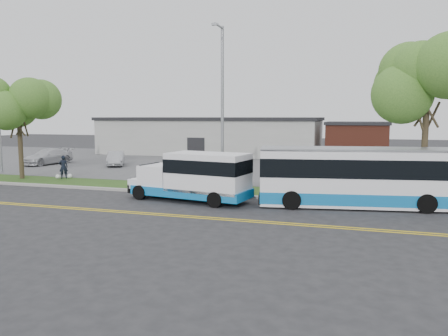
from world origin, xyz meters
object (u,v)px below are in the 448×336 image
(tree_east, at_px, (428,82))
(parked_car_a, at_px, (116,158))
(parked_car_b, at_px, (48,157))
(pedestrian, at_px, (63,167))
(tree_west, at_px, (18,107))
(shuttle_bus, at_px, (197,175))
(streetlight_near, at_px, (222,103))
(transit_bus, at_px, (367,177))

(tree_east, bearing_deg, parked_car_a, 158.83)
(parked_car_b, bearing_deg, pedestrian, -33.81)
(tree_east, relative_size, tree_west, 1.21)
(parked_car_b, bearing_deg, shuttle_bus, -20.58)
(tree_east, bearing_deg, parked_car_b, 164.62)
(shuttle_bus, xyz_separation_m, parked_car_b, (-19.09, 11.90, -0.57))
(streetlight_near, xyz_separation_m, shuttle_bus, (-0.36, -3.26, -3.86))
(pedestrian, bearing_deg, streetlight_near, 135.89)
(tree_east, distance_m, streetlight_near, 11.05)
(pedestrian, distance_m, parked_car_b, 10.40)
(tree_east, relative_size, streetlight_near, 0.88)
(tree_east, height_order, tree_west, tree_east)
(shuttle_bus, xyz_separation_m, parked_car_a, (-12.55, 12.79, -0.64))
(tree_east, distance_m, shuttle_bus, 12.84)
(pedestrian, bearing_deg, transit_bus, 132.37)
(tree_west, xyz_separation_m, parked_car_a, (2.09, 9.06, -4.39))
(tree_west, height_order, shuttle_bus, tree_west)
(tree_west, relative_size, parked_car_b, 1.42)
(tree_west, bearing_deg, pedestrian, 15.53)
(streetlight_near, distance_m, shuttle_bus, 5.06)
(streetlight_near, bearing_deg, parked_car_b, 156.03)
(tree_west, relative_size, transit_bus, 0.64)
(shuttle_bus, bearing_deg, pedestrian, 168.45)
(shuttle_bus, bearing_deg, parked_car_a, 143.96)
(parked_car_a, xyz_separation_m, parked_car_b, (-6.54, -0.88, 0.07))
(shuttle_bus, height_order, parked_car_a, shuttle_bus)
(tree_west, distance_m, streetlight_near, 15.01)
(tree_east, distance_m, transit_bus, 6.00)
(pedestrian, bearing_deg, shuttle_bus, 120.82)
(shuttle_bus, height_order, parked_car_b, shuttle_bus)
(tree_west, distance_m, shuttle_bus, 15.56)
(tree_west, height_order, parked_car_a, tree_west)
(streetlight_near, bearing_deg, parked_car_a, 143.56)
(transit_bus, distance_m, pedestrian, 20.59)
(streetlight_near, bearing_deg, tree_west, 178.20)
(parked_car_a, distance_m, parked_car_b, 6.60)
(streetlight_near, xyz_separation_m, transit_bus, (8.18, -2.13, -3.75))
(shuttle_bus, bearing_deg, parked_car_b, 157.56)
(tree_west, height_order, transit_bus, tree_west)
(shuttle_bus, bearing_deg, streetlight_near, 93.18)
(tree_east, height_order, pedestrian, tree_east)
(tree_east, xyz_separation_m, streetlight_near, (-11.00, -0.27, -0.97))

